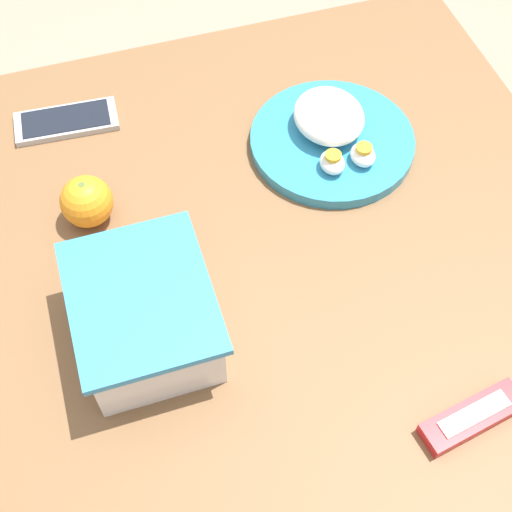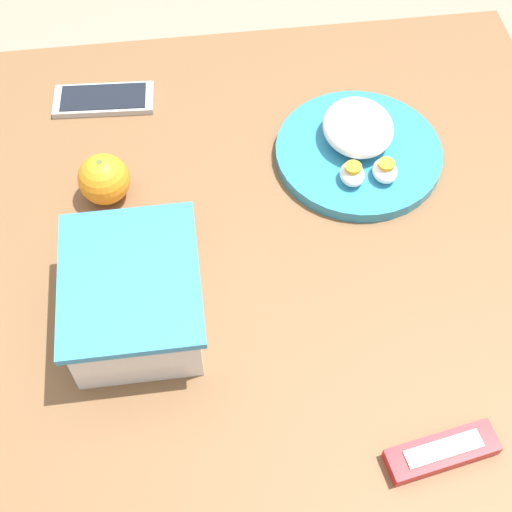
{
  "view_description": "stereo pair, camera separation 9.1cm",
  "coord_description": "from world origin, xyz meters",
  "px_view_note": "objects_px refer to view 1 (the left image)",
  "views": [
    {
      "loc": [
        -0.51,
        0.18,
        1.55
      ],
      "look_at": [
        -0.02,
        0.03,
        0.8
      ],
      "focal_mm": 50.0,
      "sensor_mm": 36.0,
      "label": 1
    },
    {
      "loc": [
        -0.53,
        0.09,
        1.55
      ],
      "look_at": [
        -0.02,
        0.03,
        0.8
      ],
      "focal_mm": 50.0,
      "sensor_mm": 36.0,
      "label": 2
    }
  ],
  "objects_px": {
    "orange_fruit": "(87,202)",
    "candy_bar": "(472,417)",
    "rice_plate": "(332,134)",
    "food_container": "(145,317)",
    "cell_phone": "(66,121)"
  },
  "relations": [
    {
      "from": "orange_fruit",
      "to": "rice_plate",
      "type": "relative_size",
      "value": 0.29
    },
    {
      "from": "food_container",
      "to": "orange_fruit",
      "type": "height_order",
      "value": "food_container"
    },
    {
      "from": "food_container",
      "to": "cell_phone",
      "type": "height_order",
      "value": "food_container"
    },
    {
      "from": "food_container",
      "to": "rice_plate",
      "type": "distance_m",
      "value": 0.4
    },
    {
      "from": "food_container",
      "to": "candy_bar",
      "type": "distance_m",
      "value": 0.4
    },
    {
      "from": "rice_plate",
      "to": "cell_phone",
      "type": "xyz_separation_m",
      "value": [
        0.16,
        0.37,
        -0.02
      ]
    },
    {
      "from": "rice_plate",
      "to": "orange_fruit",
      "type": "bearing_deg",
      "value": 94.74
    },
    {
      "from": "orange_fruit",
      "to": "candy_bar",
      "type": "distance_m",
      "value": 0.56
    },
    {
      "from": "food_container",
      "to": "orange_fruit",
      "type": "relative_size",
      "value": 2.78
    },
    {
      "from": "rice_plate",
      "to": "cell_phone",
      "type": "relative_size",
      "value": 1.54
    },
    {
      "from": "rice_plate",
      "to": "cell_phone",
      "type": "height_order",
      "value": "rice_plate"
    },
    {
      "from": "food_container",
      "to": "cell_phone",
      "type": "bearing_deg",
      "value": 5.88
    },
    {
      "from": "rice_plate",
      "to": "candy_bar",
      "type": "bearing_deg",
      "value": 179.97
    },
    {
      "from": "food_container",
      "to": "candy_bar",
      "type": "bearing_deg",
      "value": -124.04
    },
    {
      "from": "rice_plate",
      "to": "candy_bar",
      "type": "height_order",
      "value": "rice_plate"
    }
  ]
}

